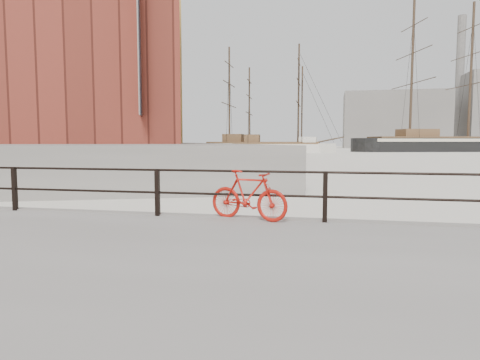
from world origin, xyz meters
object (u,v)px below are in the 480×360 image
at_px(workboat_near, 32,161).
at_px(workboat_far, 59,156).
at_px(barque_black, 467,152).
at_px(bicycle, 248,195).
at_px(schooner_left, 275,152).
at_px(schooner_mid, 263,152).

bearing_deg(workboat_near, workboat_far, 100.57).
bearing_deg(workboat_far, barque_black, -0.45).
height_order(bicycle, schooner_left, schooner_left).
bearing_deg(bicycle, workboat_near, 148.56).
height_order(barque_black, schooner_left, barque_black).
relative_size(schooner_mid, workboat_near, 2.63).
bearing_deg(schooner_mid, barque_black, 18.02).
bearing_deg(schooner_left, barque_black, 17.58).
xyz_separation_m(bicycle, schooner_mid, (-11.24, 73.25, -0.86)).
distance_m(barque_black, schooner_left, 40.45).
relative_size(barque_black, schooner_left, 2.51).
height_order(barque_black, workboat_near, barque_black).
bearing_deg(workboat_near, bicycle, -61.30).
height_order(workboat_near, workboat_far, same).
relative_size(schooner_mid, workboat_far, 2.40).
relative_size(bicycle, schooner_mid, 0.06).
xyz_separation_m(bicycle, workboat_near, (-27.82, 29.28, -0.86)).
relative_size(schooner_left, workboat_near, 1.94).
bearing_deg(barque_black, workboat_far, -162.23).
bearing_deg(bicycle, barque_black, 86.67).
height_order(bicycle, barque_black, barque_black).
height_order(bicycle, schooner_mid, schooner_mid).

